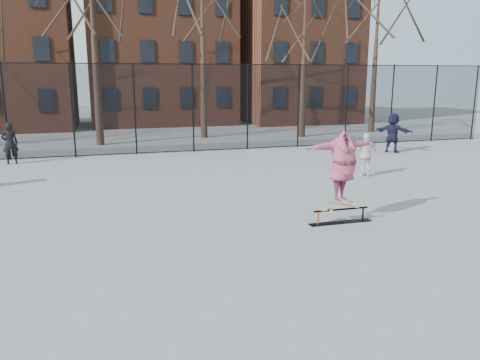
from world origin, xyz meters
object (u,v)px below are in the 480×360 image
object	(u,v)px
skate_rail	(341,217)
bystander_black	(10,143)
bystander_white	(366,155)
skateboard	(341,206)
skater	(343,170)
bystander_navy	(393,133)

from	to	relation	value
skate_rail	bystander_black	distance (m)	13.89
bystander_white	skate_rail	bearing A→B (deg)	65.73
bystander_white	bystander_black	bearing A→B (deg)	-13.91
skateboard	bystander_black	xyz separation A→B (m)	(-8.95, 10.59, 0.42)
skater	skate_rail	bearing A→B (deg)	-10.78
bystander_black	bystander_navy	world-z (taller)	bystander_navy
skater	bystander_white	world-z (taller)	skater
skateboard	bystander_black	world-z (taller)	bystander_black
skate_rail	bystander_black	world-z (taller)	bystander_black
bystander_black	bystander_white	bearing A→B (deg)	139.69
skateboard	skater	world-z (taller)	skater
bystander_navy	bystander_white	bearing A→B (deg)	99.79
skate_rail	skater	xyz separation A→B (m)	(-0.01, 0.00, 1.15)
skateboard	bystander_white	world-z (taller)	bystander_white
skate_rail	skateboard	world-z (taller)	skateboard
skate_rail	bystander_navy	size ratio (longest dim) A/B	0.89
skate_rail	bystander_navy	bearing A→B (deg)	50.36
skater	bystander_black	world-z (taller)	skater
skate_rail	skateboard	bearing A→B (deg)	180.00
skate_rail	skateboard	distance (m)	0.27
skater	bystander_black	size ratio (longest dim) A/B	1.22
skateboard	bystander_white	size ratio (longest dim) A/B	0.61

